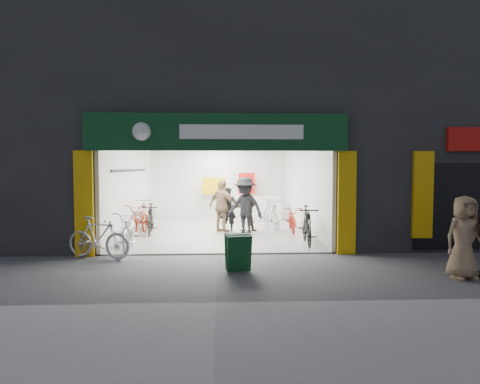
{
  "coord_description": "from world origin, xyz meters",
  "views": [
    {
      "loc": [
        0.08,
        -10.63,
        2.2
      ],
      "look_at": [
        0.64,
        1.5,
        1.49
      ],
      "focal_mm": 32.0,
      "sensor_mm": 36.0,
      "label": 1
    }
  ],
  "objects": [
    {
      "name": "bike_left_midfront",
      "position": [
        -2.19,
        3.26,
        0.5
      ],
      "size": [
        0.62,
        1.71,
        1.01
      ],
      "primitive_type": "imported",
      "rotation": [
        0.0,
        0.0,
        0.09
      ],
      "color": "black",
      "rests_on": "ground"
    },
    {
      "name": "ground",
      "position": [
        0.0,
        0.0,
        0.0
      ],
      "size": [
        60.0,
        60.0,
        0.0
      ],
      "primitive_type": "plane",
      "color": "#56565B",
      "rests_on": "ground"
    },
    {
      "name": "customer_c",
      "position": [
        0.85,
        2.76,
        0.94
      ],
      "size": [
        1.41,
        1.24,
        1.89
      ],
      "primitive_type": "imported",
      "rotation": [
        0.0,
        0.0,
        -0.56
      ],
      "color": "black",
      "rests_on": "ground"
    },
    {
      "name": "customer_d",
      "position": [
        0.14,
        3.55,
        0.9
      ],
      "size": [
        1.1,
        0.99,
        1.79
      ],
      "primitive_type": "imported",
      "rotation": [
        0.0,
        0.0,
        2.49
      ],
      "color": "#947656",
      "rests_on": "ground"
    },
    {
      "name": "pedestrian_near",
      "position": [
        4.86,
        -2.52,
        0.82
      ],
      "size": [
        0.86,
        0.61,
        1.64
      ],
      "primitive_type": "imported",
      "rotation": [
        0.0,
        0.0,
        0.12
      ],
      "color": "#957656",
      "rests_on": "ground"
    },
    {
      "name": "bike_left_back",
      "position": [
        -2.5,
        4.54,
        0.57
      ],
      "size": [
        0.8,
        1.96,
        1.14
      ],
      "primitive_type": "imported",
      "rotation": [
        0.0,
        0.0,
        -0.14
      ],
      "color": "#A4A4A8",
      "rests_on": "ground"
    },
    {
      "name": "bike_left_front",
      "position": [
        -2.3,
        0.6,
        0.53
      ],
      "size": [
        0.86,
        2.07,
        1.06
      ],
      "primitive_type": "imported",
      "rotation": [
        0.0,
        0.0,
        0.08
      ],
      "color": "silver",
      "rests_on": "ground"
    },
    {
      "name": "parked_bike",
      "position": [
        -2.85,
        -0.3,
        0.51
      ],
      "size": [
        1.75,
        1.01,
        1.02
      ],
      "primitive_type": "imported",
      "rotation": [
        0.0,
        0.0,
        1.23
      ],
      "color": "silver",
      "rests_on": "ground"
    },
    {
      "name": "sandwich_board",
      "position": [
        0.44,
        -1.78,
        0.43
      ],
      "size": [
        0.58,
        0.59,
        0.78
      ],
      "rotation": [
        0.0,
        0.0,
        0.15
      ],
      "color": "#114420",
      "rests_on": "ground"
    },
    {
      "name": "customer_b",
      "position": [
        0.93,
        3.84,
        0.81
      ],
      "size": [
        0.85,
        0.7,
        1.62
      ],
      "primitive_type": "imported",
      "rotation": [
        0.0,
        0.0,
        3.02
      ],
      "color": "#362618",
      "rests_on": "ground"
    },
    {
      "name": "customer_a",
      "position": [
        0.35,
        3.73,
        0.76
      ],
      "size": [
        0.62,
        0.47,
        1.52
      ],
      "primitive_type": "imported",
      "rotation": [
        0.0,
        0.0,
        0.2
      ],
      "color": "black",
      "rests_on": "ground"
    },
    {
      "name": "bike_right_back",
      "position": [
        1.8,
        3.83,
        0.57
      ],
      "size": [
        0.84,
        1.97,
        1.15
      ],
      "primitive_type": "imported",
      "rotation": [
        0.0,
        0.0,
        0.16
      ],
      "color": "#A8A8AC",
      "rests_on": "ground"
    },
    {
      "name": "bike_right_front",
      "position": [
        2.5,
        1.15,
        0.56
      ],
      "size": [
        0.7,
        1.9,
        1.12
      ],
      "primitive_type": "imported",
      "rotation": [
        0.0,
        0.0,
        -0.09
      ],
      "color": "black",
      "rests_on": "ground"
    },
    {
      "name": "building",
      "position": [
        0.91,
        4.99,
        4.31
      ],
      "size": [
        17.0,
        10.27,
        8.0
      ],
      "color": "#232326",
      "rests_on": "ground"
    },
    {
      "name": "bike_right_mid",
      "position": [
        2.5,
        3.61,
        0.44
      ],
      "size": [
        0.69,
        1.7,
        0.87
      ],
      "primitive_type": "imported",
      "rotation": [
        0.0,
        0.0,
        -0.07
      ],
      "color": "#9B190E",
      "rests_on": "ground"
    },
    {
      "name": "bike_left_midback",
      "position": [
        -2.5,
        3.12,
        0.51
      ],
      "size": [
        0.82,
        2.0,
        1.03
      ],
      "primitive_type": "imported",
      "rotation": [
        0.0,
        0.0,
        -0.07
      ],
      "color": "#9A280E",
      "rests_on": "ground"
    }
  ]
}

